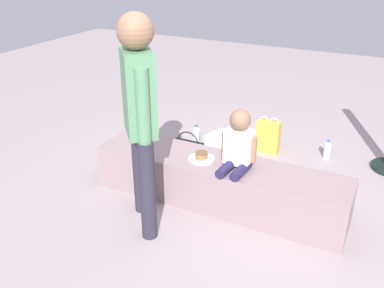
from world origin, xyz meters
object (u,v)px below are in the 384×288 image
gift_bag (268,136)px  handbag_brown_canvas (258,175)px  cake_box_white (224,141)px  adult_standing (140,107)px  cake_plate (201,157)px  water_bottle_near_gift (327,150)px  handbag_black_leather (188,150)px  child_seated (238,144)px  party_cup_red (308,175)px  water_bottle_far_side (196,135)px

gift_bag → handbag_brown_canvas: gift_bag is taller
cake_box_white → adult_standing: bearing=-90.3°
cake_plate → handbag_brown_canvas: size_ratio=0.79×
adult_standing → water_bottle_near_gift: size_ratio=7.89×
cake_plate → handbag_black_leather: cake_plate is taller
child_seated → party_cup_red: child_seated is taller
cake_plate → cake_box_white: size_ratio=0.72×
adult_standing → handbag_brown_canvas: (0.60, 0.94, -0.87)m
water_bottle_far_side → handbag_brown_canvas: bearing=-31.3°
child_seated → adult_standing: (-0.56, -0.48, 0.37)m
adult_standing → handbag_black_leather: bearing=99.8°
adult_standing → party_cup_red: 1.81m
cake_plate → water_bottle_near_gift: bearing=57.3°
child_seated → handbag_black_leather: bearing=141.0°
gift_bag → party_cup_red: (0.52, -0.42, -0.11)m
handbag_brown_canvas → cake_box_white: bearing=133.8°
water_bottle_near_gift → party_cup_red: water_bottle_near_gift is taller
water_bottle_far_side → cake_box_white: water_bottle_far_side is taller
water_bottle_near_gift → cake_box_white: (-1.05, -0.20, -0.03)m
child_seated → water_bottle_near_gift: (0.50, 1.27, -0.50)m
handbag_black_leather → party_cup_red: bearing=6.0°
water_bottle_near_gift → party_cup_red: (-0.07, -0.54, -0.04)m
child_seated → water_bottle_near_gift: child_seated is taller
child_seated → gift_bag: (-0.09, 1.15, -0.42)m
party_cup_red → cake_box_white: cake_box_white is taller
handbag_brown_canvas → water_bottle_near_gift: bearing=60.7°
party_cup_red → handbag_black_leather: bearing=-174.0°
water_bottle_far_side → handbag_black_leather: bearing=-75.9°
child_seated → party_cup_red: 1.00m
water_bottle_far_side → handbag_black_leather: handbag_black_leather is taller
adult_standing → handbag_black_leather: size_ratio=5.14×
party_cup_red → handbag_brown_canvas: handbag_brown_canvas is taller
handbag_brown_canvas → adult_standing: bearing=-122.5°
party_cup_red → gift_bag: bearing=141.0°
child_seated → handbag_black_leather: child_seated is taller
gift_bag → water_bottle_far_side: bearing=-168.2°
water_bottle_near_gift → cake_box_white: 1.07m
water_bottle_near_gift → cake_box_white: water_bottle_near_gift is taller
child_seated → adult_standing: 0.83m
child_seated → cake_box_white: bearing=117.3°
cake_plate → gift_bag: cake_plate is taller
water_bottle_near_gift → handbag_black_leather: 1.41m
gift_bag → handbag_black_leather: 0.85m
gift_bag → water_bottle_near_gift: gift_bag is taller
child_seated → gift_bag: size_ratio=1.26×
adult_standing → party_cup_red: adult_standing is taller
water_bottle_near_gift → party_cup_red: size_ratio=1.76×
child_seated → water_bottle_far_side: size_ratio=2.24×
party_cup_red → handbag_black_leather: handbag_black_leather is taller
water_bottle_far_side → party_cup_red: (1.27, -0.26, -0.04)m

